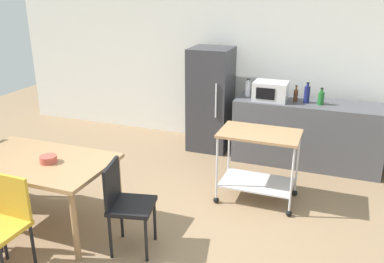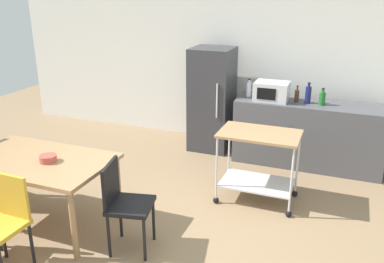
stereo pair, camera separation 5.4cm
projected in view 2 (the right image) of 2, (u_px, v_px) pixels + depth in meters
name	position (u px, v px, depth m)	size (l,w,h in m)	color
ground_plane	(175.00, 254.00, 3.89)	(12.00, 12.00, 0.00)	#8C7051
back_wall	(258.00, 52.00, 6.20)	(8.40, 0.12, 2.90)	silver
kitchen_counter	(308.00, 134.00, 5.71)	(2.00, 0.64, 0.90)	#4C4C51
dining_table	(38.00, 166.00, 4.18)	(1.50, 0.90, 0.75)	#A37A51
chair_mustard	(3.00, 219.00, 3.52)	(0.41, 0.41, 0.89)	gold
chair_black	(124.00, 200.00, 3.82)	(0.48, 0.48, 0.89)	black
refrigerator	(212.00, 99.00, 6.18)	(0.60, 0.63, 1.55)	#333338
kitchen_cart	(258.00, 155.00, 4.69)	(0.91, 0.57, 0.85)	#A37A51
bottle_hot_sauce	(249.00, 89.00, 5.84)	(0.08, 0.08, 0.25)	silver
microwave	(272.00, 91.00, 5.62)	(0.46, 0.35, 0.26)	silver
bottle_olive_oil	(297.00, 95.00, 5.56)	(0.06, 0.06, 0.23)	#4C2D19
bottle_soy_sauce	(308.00, 94.00, 5.49)	(0.08, 0.08, 0.28)	navy
bottle_soda	(322.00, 98.00, 5.42)	(0.08, 0.08, 0.23)	#1E6628
fruit_bowl	(48.00, 159.00, 4.08)	(0.17, 0.17, 0.07)	#B24C3F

